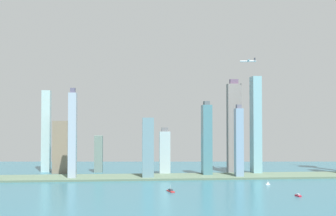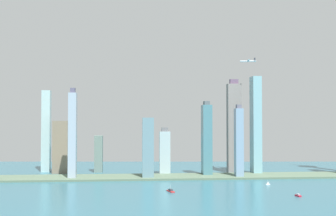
{
  "view_description": "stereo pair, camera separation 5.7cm",
  "coord_description": "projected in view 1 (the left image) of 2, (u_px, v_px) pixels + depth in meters",
  "views": [
    {
      "loc": [
        -115.71,
        -258.76,
        95.48
      ],
      "look_at": [
        -55.56,
        433.35,
        116.84
      ],
      "focal_mm": 45.46,
      "sensor_mm": 36.0,
      "label": 1
    },
    {
      "loc": [
        -115.65,
        -258.76,
        95.48
      ],
      "look_at": [
        -55.56,
        433.35,
        116.84
      ],
      "focal_mm": 45.46,
      "sensor_mm": 36.0,
      "label": 2
    }
  ],
  "objects": [
    {
      "name": "airplane",
      "position": [
        248.0,
        61.0,
        774.24
      ],
      "size": [
        29.12,
        30.88,
        7.67
      ],
      "rotation": [
        0.0,
        0.0,
        2.97
      ],
      "color": "silver"
    },
    {
      "name": "skyscraper_4",
      "position": [
        256.0,
        125.0,
        766.87
      ],
      "size": [
        15.62,
        25.05,
        175.91
      ],
      "color": "#79ADB8",
      "rests_on": "ground"
    },
    {
      "name": "skyscraper_0",
      "position": [
        73.0,
        135.0,
        697.1
      ],
      "size": [
        12.72,
        16.91,
        149.88
      ],
      "color": "#97A9BB",
      "rests_on": "ground"
    },
    {
      "name": "skyscraper_10",
      "position": [
        46.0,
        131.0,
        802.4
      ],
      "size": [
        15.65,
        16.45,
        153.38
      ],
      "color": "#A3C6C7",
      "rests_on": "ground"
    },
    {
      "name": "skyscraper_5",
      "position": [
        234.0,
        127.0,
        786.57
      ],
      "size": [
        25.06,
        15.7,
        172.95
      ],
      "color": "gray",
      "rests_on": "ground"
    },
    {
      "name": "skyscraper_11",
      "position": [
        239.0,
        142.0,
        714.09
      ],
      "size": [
        13.11,
        15.76,
        123.18
      ],
      "color": "#7694B0",
      "rests_on": "ground"
    },
    {
      "name": "skyscraper_13",
      "position": [
        165.0,
        152.0,
        755.89
      ],
      "size": [
        18.94,
        15.01,
        84.03
      ],
      "color": "#A2BAC0",
      "rests_on": "ground"
    },
    {
      "name": "skyscraper_6",
      "position": [
        148.0,
        148.0,
        702.78
      ],
      "size": [
        18.74,
        18.65,
        101.17
      ],
      "color": "slate",
      "rests_on": "ground"
    },
    {
      "name": "boat_2",
      "position": [
        171.0,
        191.0,
        574.01
      ],
      "size": [
        10.16,
        18.75,
        9.14
      ],
      "rotation": [
        0.0,
        0.0,
        5.0
      ],
      "color": "#B42527",
      "rests_on": "ground"
    },
    {
      "name": "boat_3",
      "position": [
        298.0,
        195.0,
        537.1
      ],
      "size": [
        5.72,
        10.12,
        3.57
      ],
      "rotation": [
        0.0,
        0.0,
        1.79
      ],
      "color": "#B21B2D",
      "rests_on": "ground"
    },
    {
      "name": "skyscraper_8",
      "position": [
        61.0,
        147.0,
        780.06
      ],
      "size": [
        27.41,
        25.84,
        95.88
      ],
      "color": "#796C58",
      "rests_on": "ground"
    },
    {
      "name": "skyscraper_3",
      "position": [
        207.0,
        140.0,
        741.27
      ],
      "size": [
        15.95,
        24.82,
        130.19
      ],
      "color": "teal",
      "rests_on": "ground"
    },
    {
      "name": "waterfront_pier",
      "position": [
        199.0,
        176.0,
        720.81
      ],
      "size": [
        989.23,
        71.56,
        3.11
      ],
      "primitive_type": "cube",
      "color": "#556C55",
      "rests_on": "ground"
    },
    {
      "name": "skyscraper_9",
      "position": [
        99.0,
        154.0,
        795.53
      ],
      "size": [
        14.91,
        19.52,
        68.18
      ],
      "color": "slate",
      "rests_on": "ground"
    },
    {
      "name": "boat_0",
      "position": [
        268.0,
        184.0,
        635.96
      ],
      "size": [
        6.73,
        2.23,
        6.9
      ],
      "rotation": [
        0.0,
        0.0,
        0.06
      ],
      "color": "white",
      "rests_on": "ground"
    }
  ]
}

